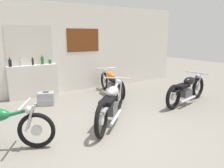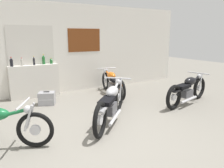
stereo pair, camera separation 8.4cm
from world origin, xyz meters
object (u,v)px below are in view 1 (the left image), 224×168
(motorcycle_orange, at_px, (112,82))
(bottle_left_center, at_px, (21,62))
(hard_case_silver, at_px, (46,99))
(bottle_rightmost, at_px, (50,61))
(bottle_center, at_px, (33,61))
(motorcycle_silver, at_px, (111,103))
(bottle_right_center, at_px, (42,60))
(motorcycle_black, at_px, (187,89))
(bottle_leftmost, at_px, (10,63))

(motorcycle_orange, bearing_deg, bottle_left_center, 158.66)
(motorcycle_orange, bearing_deg, hard_case_silver, 179.29)
(bottle_left_center, height_order, hard_case_silver, bottle_left_center)
(bottle_rightmost, distance_m, hard_case_silver, 1.37)
(bottle_rightmost, bearing_deg, hard_case_silver, -114.40)
(bottle_center, distance_m, motorcycle_silver, 3.06)
(bottle_center, xyz_separation_m, bottle_right_center, (0.28, 0.03, 0.02))
(bottle_center, bearing_deg, motorcycle_black, -39.48)
(bottle_left_center, distance_m, hard_case_silver, 1.36)
(bottle_left_center, xyz_separation_m, bottle_center, (0.33, -0.01, 0.01))
(bottle_right_center, bearing_deg, bottle_center, -173.69)
(bottle_rightmost, bearing_deg, motorcycle_orange, -31.58)
(motorcycle_black, bearing_deg, hard_case_silver, 150.54)
(bottle_leftmost, relative_size, motorcycle_black, 0.13)
(bottle_left_center, height_order, motorcycle_orange, bottle_left_center)
(bottle_rightmost, bearing_deg, bottle_left_center, -178.07)
(bottle_left_center, bearing_deg, bottle_right_center, 1.95)
(motorcycle_silver, distance_m, motorcycle_orange, 2.22)
(motorcycle_silver, height_order, hard_case_silver, motorcycle_silver)
(bottle_leftmost, distance_m, bottle_left_center, 0.28)
(motorcycle_silver, bearing_deg, hard_case_silver, 114.49)
(bottle_right_center, height_order, bottle_rightmost, bottle_right_center)
(bottle_leftmost, height_order, bottle_right_center, bottle_right_center)
(bottle_left_center, height_order, bottle_rightmost, bottle_left_center)
(bottle_center, height_order, motorcycle_orange, bottle_center)
(motorcycle_black, bearing_deg, bottle_right_center, 137.70)
(motorcycle_silver, distance_m, hard_case_silver, 2.12)
(bottle_leftmost, relative_size, motorcycle_silver, 0.16)
(hard_case_silver, bearing_deg, bottle_right_center, 77.83)
(bottle_left_center, bearing_deg, bottle_center, -1.83)
(bottle_leftmost, xyz_separation_m, motorcycle_orange, (2.72, -0.91, -0.70))
(bottle_rightmost, distance_m, motorcycle_black, 4.07)
(bottle_left_center, distance_m, bottle_rightmost, 0.85)
(bottle_center, bearing_deg, bottle_rightmost, 4.34)
(bottle_leftmost, bearing_deg, bottle_rightmost, 3.67)
(bottle_rightmost, bearing_deg, bottle_center, -175.66)
(bottle_center, relative_size, hard_case_silver, 0.51)
(bottle_center, distance_m, motorcycle_black, 4.43)
(bottle_left_center, bearing_deg, motorcycle_silver, -65.73)
(bottle_right_center, distance_m, motorcycle_silver, 3.02)
(motorcycle_orange, distance_m, hard_case_silver, 2.05)
(bottle_center, height_order, bottle_rightmost, bottle_center)
(motorcycle_silver, relative_size, hard_case_silver, 3.19)
(bottle_left_center, height_order, bottle_right_center, bottle_right_center)
(bottle_left_center, relative_size, motorcycle_orange, 0.11)
(bottle_center, relative_size, bottle_rightmost, 1.45)
(bottle_left_center, relative_size, motorcycle_black, 0.11)
(bottle_leftmost, distance_m, bottle_center, 0.61)
(bottle_right_center, distance_m, hard_case_silver, 1.35)
(motorcycle_orange, bearing_deg, motorcycle_black, -55.52)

